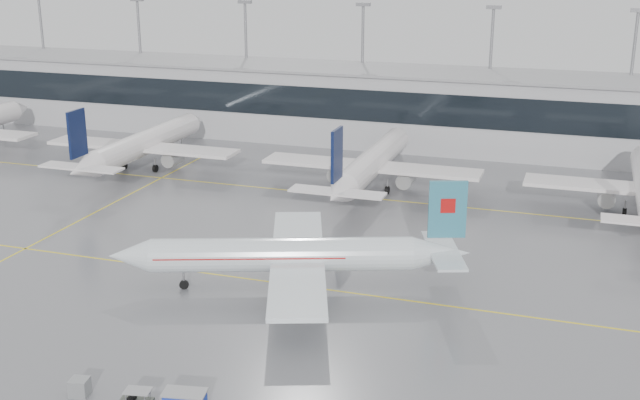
% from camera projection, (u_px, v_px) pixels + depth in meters
% --- Properties ---
extents(ground, '(320.00, 320.00, 0.00)m').
position_uv_depth(ground, '(281.00, 283.00, 78.46)').
color(ground, slate).
rests_on(ground, ground).
extents(taxi_line_main, '(120.00, 0.25, 0.01)m').
position_uv_depth(taxi_line_main, '(281.00, 283.00, 78.46)').
color(taxi_line_main, yellow).
rests_on(taxi_line_main, ground).
extents(taxi_line_north, '(120.00, 0.25, 0.01)m').
position_uv_depth(taxi_line_north, '(363.00, 197.00, 105.60)').
color(taxi_line_north, yellow).
rests_on(taxi_line_north, ground).
extents(taxi_line_cross, '(0.25, 60.00, 0.01)m').
position_uv_depth(taxi_line_cross, '(103.00, 208.00, 101.14)').
color(taxi_line_cross, yellow).
rests_on(taxi_line_cross, ground).
extents(terminal, '(180.00, 15.00, 12.00)m').
position_uv_depth(terminal, '(416.00, 109.00, 132.77)').
color(terminal, '#A9A9AD').
rests_on(terminal, ground).
extents(terminal_glass, '(180.00, 0.20, 5.00)m').
position_uv_depth(terminal_glass, '(406.00, 108.00, 125.49)').
color(terminal_glass, black).
rests_on(terminal_glass, ground).
extents(terminal_roof, '(182.00, 16.00, 0.40)m').
position_uv_depth(terminal_roof, '(417.00, 71.00, 130.91)').
color(terminal_roof, gray).
rests_on(terminal_roof, ground).
extents(light_masts, '(156.40, 1.00, 22.60)m').
position_uv_depth(light_masts, '(425.00, 60.00, 136.00)').
color(light_masts, gray).
rests_on(light_masts, ground).
extents(air_canada_jet, '(33.64, 27.08, 10.67)m').
position_uv_depth(air_canada_jet, '(296.00, 256.00, 76.40)').
color(air_canada_jet, silver).
rests_on(air_canada_jet, ground).
extents(parked_jet_b, '(29.64, 36.96, 11.72)m').
position_uv_depth(parked_jet_b, '(143.00, 144.00, 118.46)').
color(parked_jet_b, white).
rests_on(parked_jet_b, ground).
extents(parked_jet_c, '(29.64, 36.96, 11.72)m').
position_uv_depth(parked_jet_c, '(371.00, 164.00, 107.83)').
color(parked_jet_c, white).
rests_on(parked_jet_c, ground).
extents(gse_unit, '(1.54, 1.46, 1.34)m').
position_uv_depth(gse_unit, '(80.00, 387.00, 58.56)').
color(gse_unit, gray).
rests_on(gse_unit, ground).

